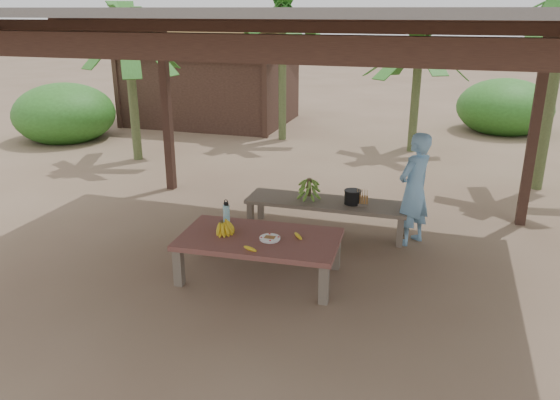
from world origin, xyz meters
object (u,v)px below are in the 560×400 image
(ripe_banana_bunch, at_px, (222,226))
(woman, at_px, (414,189))
(cooking_pot, at_px, (353,197))
(bench, at_px, (326,205))
(plate, at_px, (270,239))
(work_table, at_px, (259,242))
(water_flask, at_px, (226,213))

(ripe_banana_bunch, distance_m, woman, 2.56)
(cooking_pot, bearing_deg, bench, 179.11)
(ripe_banana_bunch, distance_m, plate, 0.59)
(ripe_banana_bunch, bearing_deg, work_table, 3.26)
(water_flask, bearing_deg, bench, 52.99)
(work_table, distance_m, water_flask, 0.62)
(work_table, distance_m, cooking_pot, 1.74)
(work_table, height_order, bench, work_table)
(bench, relative_size, ripe_banana_bunch, 7.95)
(bench, relative_size, water_flask, 7.38)
(ripe_banana_bunch, relative_size, cooking_pot, 1.26)
(water_flask, xyz_separation_m, woman, (2.11, 1.23, 0.12))
(woman, bearing_deg, plate, -9.05)
(plate, bearing_deg, water_flask, 152.63)
(cooking_pot, bearing_deg, ripe_banana_bunch, -128.16)
(woman, bearing_deg, cooking_pot, -58.65)
(work_table, relative_size, plate, 7.86)
(bench, height_order, cooking_pot, cooking_pot)
(ripe_banana_bunch, height_order, water_flask, water_flask)
(work_table, distance_m, plate, 0.17)
(cooking_pot, relative_size, woman, 0.15)
(bench, relative_size, cooking_pot, 10.05)
(work_table, relative_size, ripe_banana_bunch, 6.67)
(bench, xyz_separation_m, water_flask, (-0.95, -1.26, 0.23))
(ripe_banana_bunch, distance_m, water_flask, 0.33)
(work_table, distance_m, bench, 1.61)
(work_table, relative_size, water_flask, 6.19)
(bench, bearing_deg, woman, -2.39)
(bench, bearing_deg, cooking_pot, -1.44)
(plate, bearing_deg, bench, 79.73)
(plate, xyz_separation_m, water_flask, (-0.66, 0.34, 0.11))
(work_table, distance_m, woman, 2.22)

